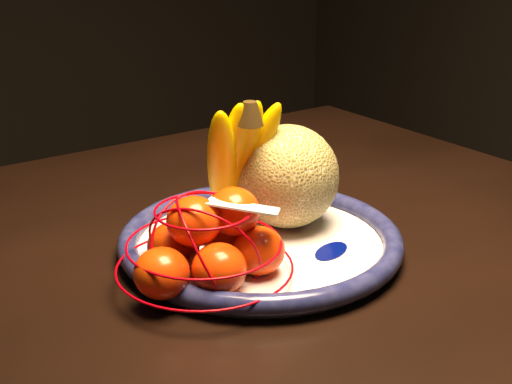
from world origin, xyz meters
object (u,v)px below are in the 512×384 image
dining_table (51,379)px  banana_bunch (236,157)px  cantaloupe (287,176)px  fruit_bowl (260,241)px  mandarin_bag (209,245)px

dining_table → banana_bunch: bearing=6.7°
cantaloupe → fruit_bowl: bearing=-153.3°
dining_table → cantaloupe: bearing=0.8°
mandarin_bag → banana_bunch: bearing=47.3°
fruit_bowl → banana_bunch: 0.10m
dining_table → cantaloupe: cantaloupe is taller
fruit_bowl → cantaloupe: 0.08m
dining_table → fruit_bowl: fruit_bowl is taller
banana_bunch → mandarin_bag: banana_bunch is taller
banana_bunch → mandarin_bag: (-0.08, -0.09, -0.05)m
dining_table → banana_bunch: 0.31m
cantaloupe → mandarin_bag: cantaloupe is taller
fruit_bowl → mandarin_bag: bearing=-153.6°
dining_table → fruit_bowl: 0.27m
fruit_bowl → banana_bunch: banana_bunch is taller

